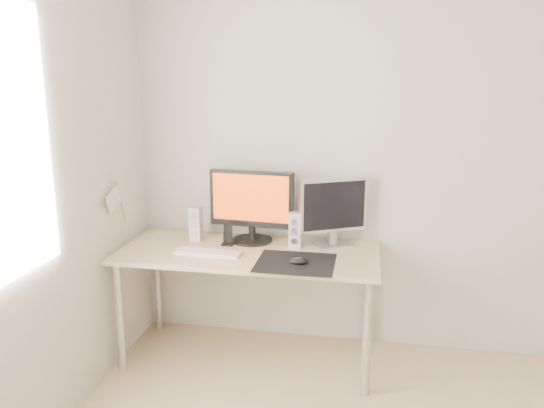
{
  "coord_description": "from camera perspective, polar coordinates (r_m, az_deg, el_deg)",
  "views": [
    {
      "loc": [
        -0.21,
        -1.66,
        1.77
      ],
      "look_at": [
        -0.8,
        1.46,
        1.01
      ],
      "focal_mm": 35.0,
      "sensor_mm": 36.0,
      "label": 1
    }
  ],
  "objects": [
    {
      "name": "phone_dock",
      "position": [
        3.39,
        -4.75,
        -3.77
      ],
      "size": [
        0.07,
        0.06,
        0.13
      ],
      "color": "black",
      "rests_on": "desk"
    },
    {
      "name": "speaker_left",
      "position": [
        3.49,
        -8.18,
        -2.09
      ],
      "size": [
        0.07,
        0.09,
        0.23
      ],
      "color": "white",
      "rests_on": "desk"
    },
    {
      "name": "pennant",
      "position": [
        3.34,
        -16.45,
        0.42
      ],
      "size": [
        0.01,
        0.23,
        0.29
      ],
      "color": "#A57F54",
      "rests_on": "wall_left"
    },
    {
      "name": "speaker_right",
      "position": [
        3.32,
        2.5,
        -2.78
      ],
      "size": [
        0.07,
        0.09,
        0.23
      ],
      "color": "silver",
      "rests_on": "desk"
    },
    {
      "name": "mousepad",
      "position": [
        3.07,
        2.55,
        -6.32
      ],
      "size": [
        0.45,
        0.4,
        0.0
      ],
      "primitive_type": "cube",
      "color": "black",
      "rests_on": "desk"
    },
    {
      "name": "second_monitor",
      "position": [
        3.33,
        6.6,
        -0.52
      ],
      "size": [
        0.42,
        0.25,
        0.43
      ],
      "color": "#B4B5B7",
      "rests_on": "desk"
    },
    {
      "name": "keyboard",
      "position": [
        3.25,
        -6.89,
        -5.19
      ],
      "size": [
        0.43,
        0.15,
        0.02
      ],
      "color": "silver",
      "rests_on": "desk"
    },
    {
      "name": "main_monitor",
      "position": [
        3.39,
        -2.22,
        0.03
      ],
      "size": [
        0.55,
        0.28,
        0.47
      ],
      "color": "black",
      "rests_on": "desk"
    },
    {
      "name": "desk",
      "position": [
        3.32,
        -2.53,
        -6.25
      ],
      "size": [
        1.6,
        0.7,
        0.73
      ],
      "color": "#D1B587",
      "rests_on": "ground"
    },
    {
      "name": "mouse",
      "position": [
        3.03,
        2.85,
        -6.18
      ],
      "size": [
        0.1,
        0.06,
        0.04
      ],
      "primitive_type": "ellipsoid",
      "color": "black",
      "rests_on": "mousepad"
    },
    {
      "name": "wall_back",
      "position": [
        3.46,
        14.05,
        4.4
      ],
      "size": [
        3.5,
        0.0,
        3.5
      ],
      "primitive_type": "plane",
      "rotation": [
        1.57,
        0.0,
        0.0
      ],
      "color": "silver",
      "rests_on": "ground"
    }
  ]
}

